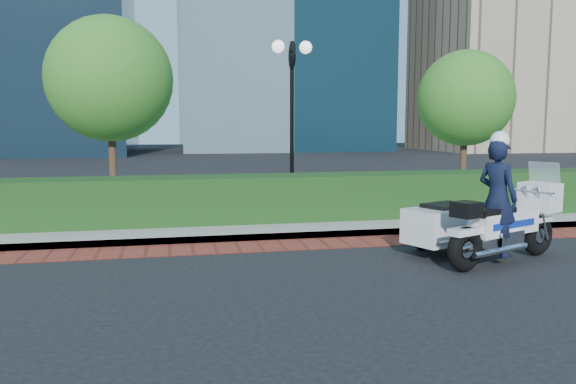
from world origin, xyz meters
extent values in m
plane|color=black|center=(0.00, 0.00, 0.00)|extent=(120.00, 120.00, 0.00)
cube|color=maroon|center=(0.00, 1.50, 0.01)|extent=(60.00, 1.00, 0.01)
cube|color=gray|center=(0.00, 6.00, 0.07)|extent=(60.00, 8.00, 0.15)
cube|color=black|center=(0.00, 3.60, 0.65)|extent=(18.00, 1.20, 1.00)
cylinder|color=black|center=(1.00, 5.20, 0.30)|extent=(0.30, 0.30, 0.30)
cylinder|color=black|center=(1.00, 5.20, 2.15)|extent=(0.10, 0.10, 3.70)
cylinder|color=black|center=(1.00, 5.20, 4.00)|extent=(0.04, 0.70, 0.70)
sphere|color=white|center=(0.65, 5.20, 4.20)|extent=(0.32, 0.32, 0.32)
sphere|color=white|center=(1.35, 5.20, 4.20)|extent=(0.32, 0.32, 0.32)
cylinder|color=#332319|center=(-3.50, 6.50, 1.23)|extent=(0.20, 0.20, 2.17)
sphere|color=#1C7220|center=(-3.50, 6.50, 3.44)|extent=(3.20, 3.20, 3.20)
cylinder|color=#332319|center=(6.50, 6.50, 1.11)|extent=(0.20, 0.20, 1.92)
sphere|color=#1C7220|center=(6.50, 6.50, 3.05)|extent=(2.80, 2.80, 2.80)
torus|color=black|center=(2.41, -0.97, 0.36)|extent=(0.75, 0.48, 0.72)
torus|color=black|center=(4.22, -0.21, 0.36)|extent=(0.75, 0.48, 0.72)
cube|color=silver|center=(3.31, -0.59, 0.68)|extent=(1.44, 0.87, 0.37)
cube|color=silver|center=(3.26, -0.61, 0.41)|extent=(0.72, 0.63, 0.31)
cube|color=silver|center=(4.22, -0.21, 1.04)|extent=(0.63, 0.72, 0.49)
cube|color=silver|center=(4.32, -0.17, 1.42)|extent=(0.33, 0.55, 0.44)
cube|color=black|center=(3.01, -0.71, 0.89)|extent=(0.88, 0.62, 0.11)
cube|color=black|center=(2.41, -0.97, 0.98)|extent=(0.49, 0.47, 0.24)
cube|color=silver|center=(2.75, 0.18, 0.55)|extent=(1.85, 1.36, 0.60)
cube|color=black|center=(2.65, 0.14, 0.87)|extent=(0.91, 0.80, 0.09)
torus|color=black|center=(2.45, 0.63, 0.27)|extent=(0.57, 0.37, 0.55)
imported|color=black|center=(3.11, -0.67, 1.10)|extent=(0.68, 0.81, 1.88)
sphere|color=white|center=(3.11, -0.67, 2.02)|extent=(0.31, 0.31, 0.31)
camera|label=1|loc=(-2.03, -8.73, 2.27)|focal=35.00mm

